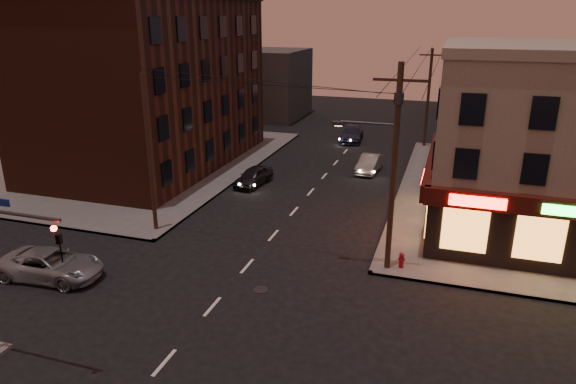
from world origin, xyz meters
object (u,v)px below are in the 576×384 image
at_px(fire_hydrant, 402,259).
at_px(sedan_mid, 369,164).
at_px(sedan_near, 253,176).
at_px(sedan_far, 352,134).
at_px(suv_cross, 51,264).

bearing_deg(fire_hydrant, sedan_mid, 104.90).
bearing_deg(sedan_near, fire_hydrant, -32.92).
relative_size(sedan_near, sedan_far, 0.80).
bearing_deg(sedan_near, suv_cross, -96.36).
relative_size(sedan_mid, sedan_far, 0.83).
bearing_deg(sedan_mid, fire_hydrant, -70.98).
xyz_separation_m(sedan_near, sedan_far, (4.20, 16.13, 0.04)).
bearing_deg(suv_cross, sedan_near, -18.18).
height_order(sedan_mid, fire_hydrant, sedan_mid).
xyz_separation_m(sedan_near, sedan_mid, (7.64, 5.99, -0.00)).
relative_size(sedan_near, sedan_mid, 0.97).
xyz_separation_m(sedan_near, fire_hydrant, (11.96, -10.24, -0.09)).
height_order(suv_cross, sedan_mid, suv_cross).
height_order(suv_cross, sedan_near, suv_cross).
height_order(suv_cross, fire_hydrant, suv_cross).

